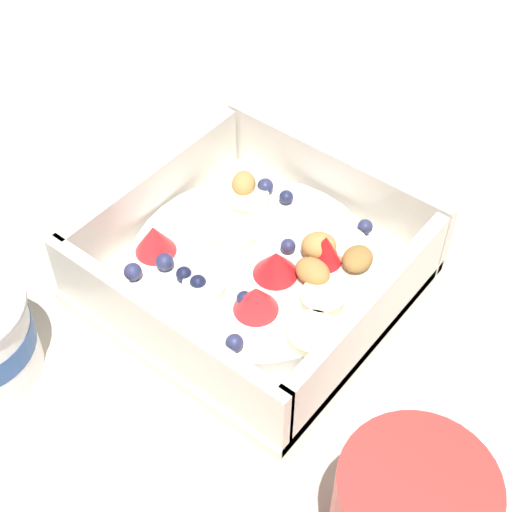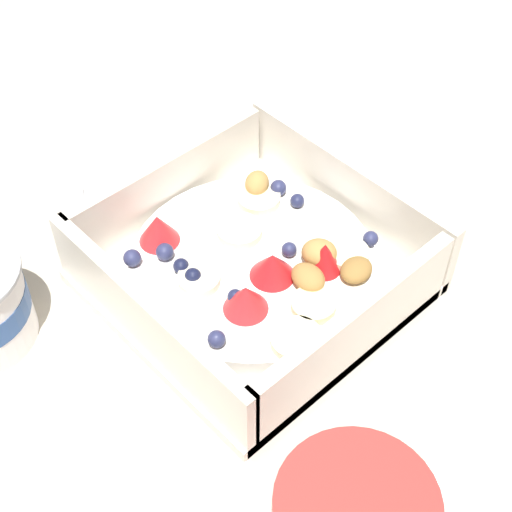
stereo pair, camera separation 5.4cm
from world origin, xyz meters
name	(u,v)px [view 2 (the right image)]	position (x,y,z in m)	size (l,w,h in m)	color
ground_plane	(272,301)	(0.00, 0.00, 0.00)	(2.40, 2.40, 0.00)	beige
fruit_bowl	(257,265)	(0.02, 0.00, 0.02)	(0.20, 0.20, 0.06)	white
spoon	(80,189)	(0.19, 0.04, 0.00)	(0.11, 0.16, 0.01)	silver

